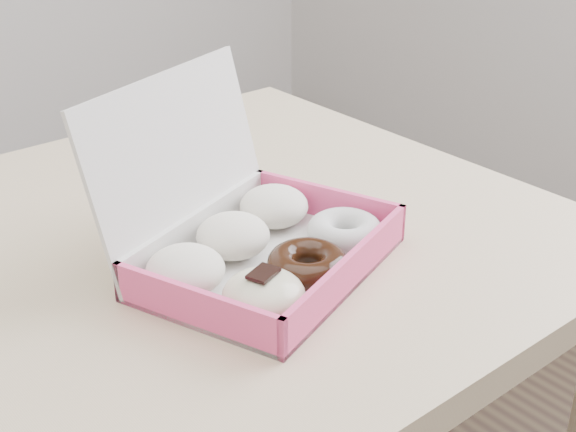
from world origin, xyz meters
TOP-DOWN VIEW (x-y plane):
  - table at (0.00, 0.00)m, footprint 1.20×0.80m
  - donut_box at (0.17, -0.11)m, footprint 0.35×0.33m

SIDE VIEW (x-z plane):
  - table at x=0.00m, z-range 0.30..1.05m
  - donut_box at x=0.17m, z-range 0.68..0.88m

